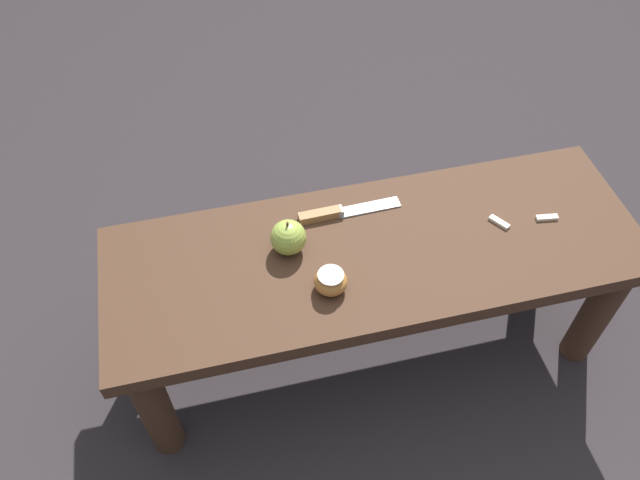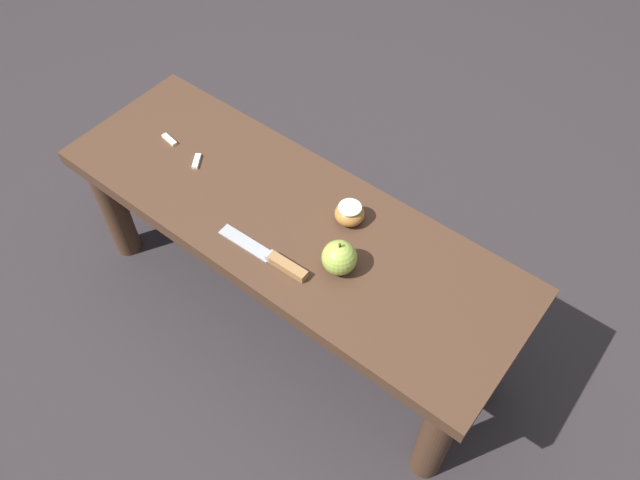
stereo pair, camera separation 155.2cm
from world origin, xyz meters
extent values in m
plane|color=#2D282B|center=(0.00, 0.00, 0.00)|extent=(8.00, 8.00, 0.00)
cube|color=#472D1E|center=(0.00, 0.00, 0.40)|extent=(1.21, 0.41, 0.04)
cylinder|color=#472D1E|center=(-0.55, -0.15, 0.19)|extent=(0.07, 0.07, 0.38)
cylinder|color=#472D1E|center=(0.55, -0.15, 0.19)|extent=(0.07, 0.07, 0.38)
cylinder|color=#472D1E|center=(-0.55, 0.15, 0.19)|extent=(0.07, 0.07, 0.38)
cylinder|color=#472D1E|center=(0.55, 0.15, 0.19)|extent=(0.07, 0.07, 0.38)
cube|color=#9EA0A5|center=(0.02, 0.12, 0.42)|extent=(0.15, 0.04, 0.00)
cube|color=#9EA0A5|center=(-0.05, 0.12, 0.43)|extent=(0.01, 0.03, 0.02)
cube|color=#9E7042|center=(-0.10, 0.12, 0.43)|extent=(0.10, 0.03, 0.02)
sphere|color=#9EB747|center=(-0.19, 0.05, 0.46)|extent=(0.08, 0.08, 0.08)
cylinder|color=#4C3319|center=(-0.19, 0.05, 0.50)|extent=(0.01, 0.01, 0.01)
ellipsoid|color=#B27233|center=(-0.13, -0.08, 0.45)|extent=(0.07, 0.07, 0.05)
cylinder|color=silver|center=(-0.13, -0.08, 0.47)|extent=(0.06, 0.06, 0.00)
cube|color=silver|center=(0.30, 0.01, 0.43)|extent=(0.04, 0.05, 0.01)
cube|color=silver|center=(0.41, -0.01, 0.43)|extent=(0.05, 0.02, 0.01)
camera|label=1|loc=(-0.32, -0.82, 1.50)|focal=35.00mm
camera|label=2|loc=(-0.65, 0.70, 1.57)|focal=35.00mm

